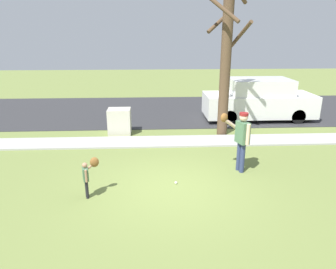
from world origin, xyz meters
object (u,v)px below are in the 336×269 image
person_adult (241,136)px  parked_van_white (259,100)px  baseball (176,183)px  utility_cabinet (120,121)px  person_child (89,172)px  street_tree_near (226,55)px

person_adult → parked_van_white: size_ratio=0.36×
baseball → utility_cabinet: (-1.94, 4.53, 0.48)m
baseball → utility_cabinet: 4.95m
person_child → street_tree_near: (4.37, 4.81, 2.46)m
street_tree_near → utility_cabinet: bearing=176.4°
baseball → utility_cabinet: bearing=113.2°
person_child → street_tree_near: bearing=30.0°
person_adult → baseball: size_ratio=24.00×
utility_cabinet → street_tree_near: street_tree_near is taller
person_child → baseball: person_child is taller
street_tree_near → person_child: bearing=-132.3°
person_adult → utility_cabinet: 5.43m
person_adult → street_tree_near: (0.26, 3.52, 2.00)m
street_tree_near → parked_van_white: street_tree_near is taller
person_child → street_tree_near: 6.94m
person_adult → utility_cabinet: size_ratio=1.73×
utility_cabinet → parked_van_white: size_ratio=0.20×
street_tree_near → parked_van_white: 3.78m
person_child → utility_cabinet: bearing=69.3°
utility_cabinet → person_child: bearing=-92.9°
street_tree_near → baseball: bearing=-117.0°
person_child → utility_cabinet: (0.25, 5.07, -0.13)m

